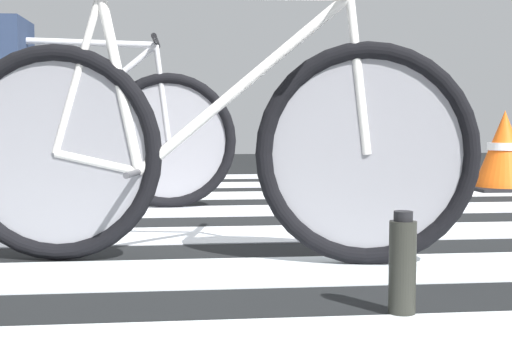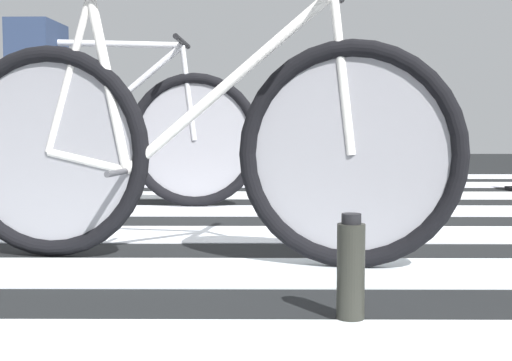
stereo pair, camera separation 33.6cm
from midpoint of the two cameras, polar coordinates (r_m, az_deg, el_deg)
name	(u,v)px [view 2 (the right image)]	position (r m, az deg, el deg)	size (l,w,h in m)	color
ground	(255,231)	(3.16, 3.01, -3.95)	(18.00, 14.00, 0.02)	black
crosswalk_markings	(249,234)	(3.02, 2.64, -4.14)	(5.50, 6.53, 0.00)	silver
bicycle_1_of_2	(192,145)	(2.39, -0.94, 2.78)	(1.71, 0.56, 0.93)	black
bicycle_2_of_2	(98,135)	(3.99, -9.78, 3.49)	(1.74, 0.52, 0.93)	black
cyclist_2_of_2	(40,88)	(4.06, -14.17, 6.99)	(0.32, 0.41, 0.98)	beige
water_bottle	(351,270)	(1.76, 12.84, -6.77)	(0.07, 0.07, 0.25)	#262621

